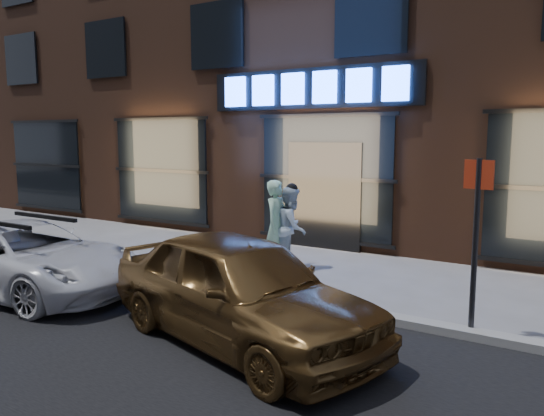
{
  "coord_description": "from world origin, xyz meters",
  "views": [
    {
      "loc": [
        5.26,
        -6.79,
        2.56
      ],
      "look_at": [
        0.06,
        1.6,
        1.2
      ],
      "focal_mm": 35.0,
      "sensor_mm": 36.0,
      "label": 1
    }
  ],
  "objects_px": {
    "white_suv": "(25,258)",
    "sign_post": "(476,230)",
    "man_cap": "(292,227)",
    "man_bowtie": "(277,224)",
    "gold_sedan": "(240,289)"
  },
  "relations": [
    {
      "from": "white_suv",
      "to": "man_cap",
      "type": "bearing_deg",
      "value": -41.78
    },
    {
      "from": "gold_sedan",
      "to": "sign_post",
      "type": "bearing_deg",
      "value": -37.95
    },
    {
      "from": "white_suv",
      "to": "sign_post",
      "type": "xyz_separation_m",
      "value": [
        6.6,
        1.85,
        0.8
      ]
    },
    {
      "from": "man_cap",
      "to": "sign_post",
      "type": "bearing_deg",
      "value": -135.03
    },
    {
      "from": "man_bowtie",
      "to": "man_cap",
      "type": "xyz_separation_m",
      "value": [
        0.24,
        0.14,
        -0.06
      ]
    },
    {
      "from": "man_bowtie",
      "to": "white_suv",
      "type": "height_order",
      "value": "man_bowtie"
    },
    {
      "from": "man_cap",
      "to": "sign_post",
      "type": "height_order",
      "value": "sign_post"
    },
    {
      "from": "man_bowtie",
      "to": "man_cap",
      "type": "relative_size",
      "value": 1.08
    },
    {
      "from": "man_bowtie",
      "to": "gold_sedan",
      "type": "xyz_separation_m",
      "value": [
        1.58,
        -3.48,
        -0.16
      ]
    },
    {
      "from": "man_cap",
      "to": "man_bowtie",
      "type": "bearing_deg",
      "value": 102.56
    },
    {
      "from": "man_bowtie",
      "to": "gold_sedan",
      "type": "distance_m",
      "value": 3.83
    },
    {
      "from": "man_bowtie",
      "to": "man_cap",
      "type": "distance_m",
      "value": 0.29
    },
    {
      "from": "sign_post",
      "to": "gold_sedan",
      "type": "bearing_deg",
      "value": -134.63
    },
    {
      "from": "white_suv",
      "to": "sign_post",
      "type": "bearing_deg",
      "value": -78.7
    },
    {
      "from": "white_suv",
      "to": "sign_post",
      "type": "relative_size",
      "value": 1.82
    }
  ]
}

